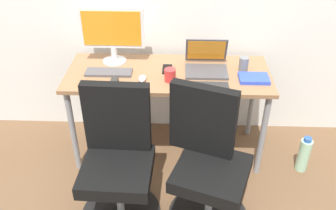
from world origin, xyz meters
TOP-DOWN VIEW (x-y plane):
  - ground_plane at (0.00, 0.00)m, footprint 5.28×5.28m
  - desk at (0.00, 0.00)m, footprint 1.51×0.59m
  - office_chair_left at (-0.30, -0.65)m, footprint 0.54×0.54m
  - office_chair_right at (0.28, -0.65)m, footprint 0.56×0.56m
  - water_bottle_on_floor at (1.06, -0.20)m, footprint 0.09×0.09m
  - desktop_monitor at (-0.42, 0.16)m, footprint 0.48×0.18m
  - open_laptop at (0.28, 0.05)m, footprint 0.31×0.29m
  - keyboard_by_monitor at (-0.44, -0.03)m, footprint 0.34×0.12m
  - keyboard_by_laptop at (0.25, -0.22)m, footprint 0.34×0.12m
  - mouse_by_monitor at (-0.18, -0.13)m, footprint 0.06×0.10m
  - mouse_by_laptop at (-0.37, -0.16)m, footprint 0.06×0.10m
  - coffee_mug at (0.02, -0.13)m, footprint 0.08×0.08m
  - pen_cup at (0.56, 0.05)m, footprint 0.07×0.07m
  - phone_near_laptop at (-0.01, 0.04)m, footprint 0.07×0.14m
  - notebook at (0.61, -0.09)m, footprint 0.21×0.15m

SIDE VIEW (x-z plane):
  - ground_plane at x=0.00m, z-range 0.00..0.00m
  - water_bottle_on_floor at x=1.06m, z-range -0.01..0.30m
  - office_chair_left at x=-0.30m, z-range -0.05..0.89m
  - office_chair_right at x=0.28m, z-range -0.05..0.89m
  - desk at x=0.00m, z-range 0.29..1.03m
  - phone_near_laptop at x=-0.01m, z-range 0.74..0.75m
  - keyboard_by_monitor at x=-0.44m, z-range 0.74..0.76m
  - keyboard_by_laptop at x=0.25m, z-range 0.74..0.76m
  - notebook at x=0.61m, z-range 0.74..0.77m
  - mouse_by_monitor at x=-0.18m, z-range 0.74..0.77m
  - mouse_by_laptop at x=-0.37m, z-range 0.74..0.77m
  - coffee_mug at x=0.02m, z-range 0.74..0.83m
  - pen_cup at x=0.56m, z-range 0.74..0.84m
  - open_laptop at x=0.28m, z-range 0.68..0.90m
  - desktop_monitor at x=-0.42m, z-range 0.77..1.21m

